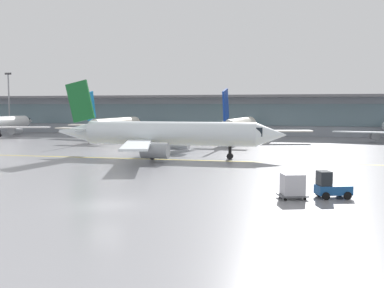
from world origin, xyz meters
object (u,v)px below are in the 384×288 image
object	(u,v)px
apron_light_mast_0	(9,100)
gate_airplane_2	(239,126)
taxiing_regional_jet	(167,134)
cargo_dolly_lead	(293,185)
baggage_tug	(330,187)
gate_airplane_1	(116,125)

from	to	relation	value
apron_light_mast_0	gate_airplane_2	bearing A→B (deg)	-11.87
taxiing_regional_jet	apron_light_mast_0	distance (m)	71.99
gate_airplane_2	cargo_dolly_lead	distance (m)	55.68
baggage_tug	apron_light_mast_0	xyz separation A→B (m)	(-77.58, 66.23, 7.57)
gate_airplane_1	cargo_dolly_lead	distance (m)	66.56
taxiing_regional_jet	baggage_tug	world-z (taller)	taxiing_regional_jet
gate_airplane_2	apron_light_mast_0	distance (m)	63.74
taxiing_regional_jet	apron_light_mast_0	world-z (taller)	apron_light_mast_0
taxiing_regional_jet	cargo_dolly_lead	xyz separation A→B (m)	(17.67, -23.73, -2.17)
apron_light_mast_0	taxiing_regional_jet	bearing A→B (deg)	-37.32
cargo_dolly_lead	apron_light_mast_0	distance (m)	100.84
gate_airplane_2	apron_light_mast_0	xyz separation A→B (m)	(-62.15, 13.06, 5.43)
gate_airplane_2	baggage_tug	xyz separation A→B (m)	(15.42, -53.17, -2.14)
taxiing_regional_jet	apron_light_mast_0	size ratio (longest dim) A/B	2.09
gate_airplane_1	taxiing_regional_jet	xyz separation A→B (m)	(21.25, -30.23, 0.28)
gate_airplane_1	apron_light_mast_0	bearing A→B (deg)	68.61
cargo_dolly_lead	apron_light_mast_0	world-z (taller)	apron_light_mast_0
baggage_tug	cargo_dolly_lead	size ratio (longest dim) A/B	1.16
cargo_dolly_lead	gate_airplane_2	bearing A→B (deg)	83.04
cargo_dolly_lead	apron_light_mast_0	size ratio (longest dim) A/B	0.16
gate_airplane_1	cargo_dolly_lead	xyz separation A→B (m)	(38.93, -53.96, -1.89)
gate_airplane_2	apron_light_mast_0	world-z (taller)	apron_light_mast_0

